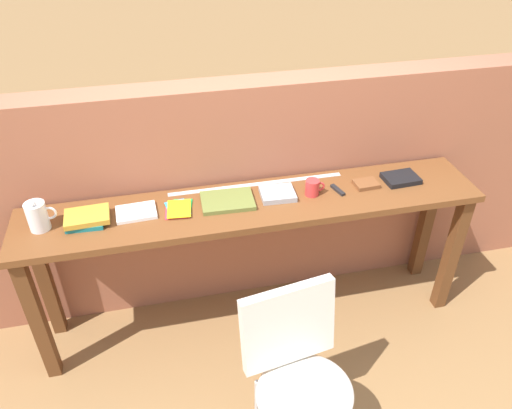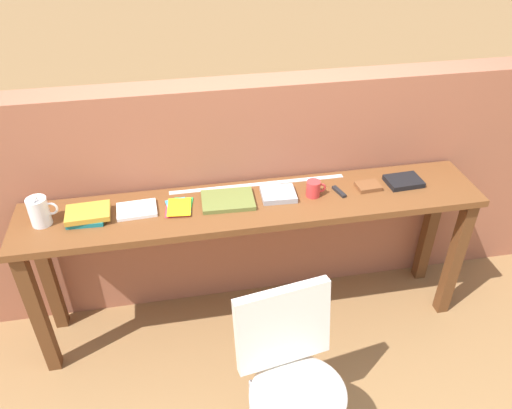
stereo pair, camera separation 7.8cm
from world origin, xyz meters
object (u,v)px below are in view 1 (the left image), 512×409
object	(u,v)px
book_stack_leftmost	(86,218)
pamphlet_pile_colourful	(179,209)
chair_white_moulded	(299,370)
magazine_cycling	(136,212)
pitcher_white	(38,216)
multitool_folded	(338,190)
book_open_centre	(227,201)
book_repair_rightmost	(401,178)
leather_journal_brown	(366,184)
mug	(313,187)

from	to	relation	value
book_stack_leftmost	pamphlet_pile_colourful	bearing A→B (deg)	1.13
chair_white_moulded	magazine_cycling	bearing A→B (deg)	126.73
pamphlet_pile_colourful	pitcher_white	bearing A→B (deg)	-179.21
book_stack_leftmost	pitcher_white	bearing A→B (deg)	-179.92
pitcher_white	multitool_folded	xyz separation A→B (m)	(1.56, -0.01, -0.07)
book_open_centre	chair_white_moulded	bearing A→B (deg)	-77.07
pitcher_white	book_repair_rightmost	size ratio (longest dim) A/B	0.95
magazine_cycling	leather_journal_brown	distance (m)	1.27
chair_white_moulded	pamphlet_pile_colourful	world-z (taller)	pamphlet_pile_colourful
book_stack_leftmost	leather_journal_brown	distance (m)	1.51
book_open_centre	mug	world-z (taller)	mug
pamphlet_pile_colourful	chair_white_moulded	bearing A→B (deg)	-63.51
book_repair_rightmost	pitcher_white	bearing A→B (deg)	177.54
pamphlet_pile_colourful	leather_journal_brown	xyz separation A→B (m)	(1.05, 0.00, 0.00)
pitcher_white	book_open_centre	size ratio (longest dim) A/B	0.66
chair_white_moulded	book_stack_leftmost	xyz separation A→B (m)	(-0.88, 0.83, 0.38)
chair_white_moulded	multitool_folded	distance (m)	1.01
book_stack_leftmost	magazine_cycling	distance (m)	0.25
book_stack_leftmost	chair_white_moulded	bearing A→B (deg)	-43.35
pitcher_white	leather_journal_brown	bearing A→B (deg)	0.36
magazine_cycling	multitool_folded	bearing A→B (deg)	-4.50
multitool_folded	book_repair_rightmost	world-z (taller)	book_repair_rightmost
chair_white_moulded	pamphlet_pile_colourful	distance (m)	1.01
book_stack_leftmost	book_repair_rightmost	xyz separation A→B (m)	(1.73, 0.02, -0.01)
leather_journal_brown	book_repair_rightmost	xyz separation A→B (m)	(0.21, 0.01, 0.00)
book_stack_leftmost	leather_journal_brown	world-z (taller)	book_stack_leftmost
mug	magazine_cycling	bearing A→B (deg)	178.31
pamphlet_pile_colourful	multitool_folded	world-z (taller)	multitool_folded
chair_white_moulded	pitcher_white	xyz separation A→B (m)	(-1.10, 0.83, 0.43)
book_repair_rightmost	multitool_folded	bearing A→B (deg)	-179.33
chair_white_moulded	magazine_cycling	distance (m)	1.13
pamphlet_pile_colourful	leather_journal_brown	bearing A→B (deg)	0.08
magazine_cycling	multitool_folded	size ratio (longest dim) A/B	1.85
book_open_centre	leather_journal_brown	bearing A→B (deg)	1.74
magazine_cycling	book_open_centre	distance (m)	0.48
pitcher_white	magazine_cycling	distance (m)	0.47
pamphlet_pile_colourful	mug	bearing A→B (deg)	-1.16
chair_white_moulded	book_repair_rightmost	size ratio (longest dim) A/B	4.59
leather_journal_brown	multitool_folded	bearing A→B (deg)	-177.63
multitool_folded	book_repair_rightmost	distance (m)	0.39
chair_white_moulded	mug	size ratio (longest dim) A/B	8.10
pamphlet_pile_colourful	book_open_centre	size ratio (longest dim) A/B	0.69
book_stack_leftmost	leather_journal_brown	bearing A→B (deg)	0.40
multitool_folded	book_stack_leftmost	bearing A→B (deg)	179.72
chair_white_moulded	book_repair_rightmost	world-z (taller)	book_repair_rightmost
chair_white_moulded	book_stack_leftmost	bearing A→B (deg)	136.65
book_repair_rightmost	book_stack_leftmost	bearing A→B (deg)	177.60
multitool_folded	book_repair_rightmost	bearing A→B (deg)	3.69
magazine_cycling	pitcher_white	bearing A→B (deg)	179.80
book_open_centre	multitool_folded	bearing A→B (deg)	-0.01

